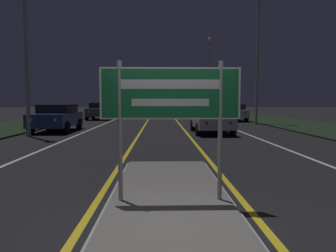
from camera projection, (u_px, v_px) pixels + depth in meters
The scene contains 21 objects.
ground_plane at pixel (173, 235), 4.10m from camera, with size 160.00×160.00×0.00m, color black.
median_island at pixel (170, 203), 5.23m from camera, with size 2.05×6.71×0.10m.
verge_left at pixel (32, 123), 23.80m from camera, with size 5.00×100.00×0.08m.
verge_right at pixel (290, 123), 24.25m from camera, with size 5.00×100.00×0.08m.
centre_line_yellow_left at pixel (148, 120), 28.98m from camera, with size 0.12×70.00×0.01m.
centre_line_yellow_right at pixel (176, 120), 29.04m from camera, with size 0.12×70.00×0.01m.
lane_line_white_left at pixel (115, 120), 28.91m from camera, with size 0.12×70.00×0.01m.
lane_line_white_right at pixel (209, 119), 29.11m from camera, with size 0.12×70.00×0.01m.
edge_line_white_left at pixel (80, 120), 28.84m from camera, with size 0.10×70.00×0.01m.
edge_line_white_right at pixel (243, 119), 29.18m from camera, with size 0.10×70.00×0.01m.
highway_sign at pixel (170, 101), 5.10m from camera, with size 2.19×0.07×2.19m.
streetlight_left_near at pixel (25, 18), 14.85m from camera, with size 0.50×0.50×8.50m.
streetlight_right_near at pixel (258, 37), 22.48m from camera, with size 0.54×0.54×9.35m.
streetlight_right_far at pixel (209, 68), 42.96m from camera, with size 0.47×0.47×9.89m.
car_receding_0 at pixel (212, 119), 16.82m from camera, with size 1.89×4.24×1.36m.
car_receding_1 at pixel (232, 112), 27.19m from camera, with size 1.93×4.52×1.38m.
car_receding_2 at pixel (182, 108), 40.90m from camera, with size 1.84×4.62×1.43m.
car_receding_3 at pixel (178, 107), 48.76m from camera, with size 1.84×4.60×1.41m.
car_approaching_0 at pixel (57, 117), 17.85m from camera, with size 2.02×4.22×1.47m.
car_approaching_1 at pixel (100, 111), 29.29m from camera, with size 1.98×4.19×1.50m.
car_approaching_2 at pixel (139, 108), 39.19m from camera, with size 2.02×4.25×1.50m.
Camera 1 is at (-0.16, -3.97, 1.68)m, focal length 35.00 mm.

